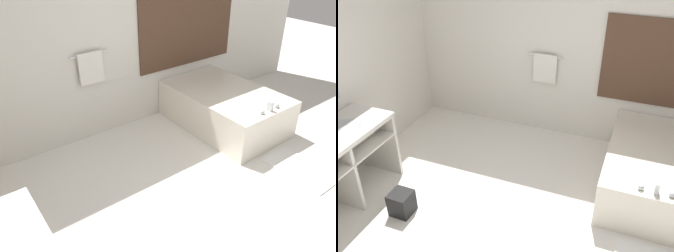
# 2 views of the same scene
# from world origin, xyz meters

# --- Properties ---
(ground_plane) EXTENTS (16.00, 16.00, 0.00)m
(ground_plane) POSITION_xyz_m (0.00, 0.00, 0.00)
(ground_plane) COLOR silver
(ground_plane) RESTS_ON ground
(wall_back_with_blinds) EXTENTS (7.40, 0.13, 2.70)m
(wall_back_with_blinds) POSITION_xyz_m (0.04, 2.23, 1.34)
(wall_back_with_blinds) COLOR silver
(wall_back_with_blinds) RESTS_ON ground_plane
(bathtub) EXTENTS (1.08, 1.69, 0.66)m
(bathtub) POSITION_xyz_m (1.28, 1.34, 0.30)
(bathtub) COLOR silver
(bathtub) RESTS_ON ground_plane
(waste_bin) EXTENTS (0.23, 0.23, 0.27)m
(waste_bin) POSITION_xyz_m (-1.21, -0.06, 0.13)
(waste_bin) COLOR black
(waste_bin) RESTS_ON ground_plane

